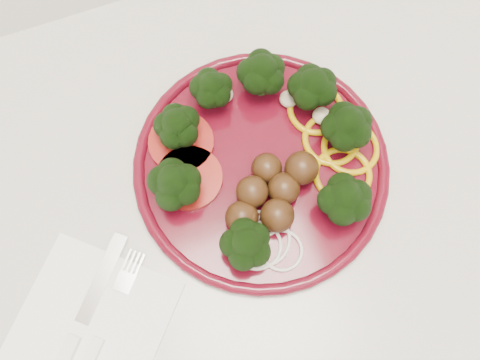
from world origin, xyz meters
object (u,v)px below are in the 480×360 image
object	(u,v)px
napkin	(91,324)
fork	(93,352)
plate	(262,158)
knife	(73,341)

from	to	relation	value
napkin	fork	xyz separation A→B (m)	(-0.00, -0.03, 0.01)
plate	knife	distance (m)	0.29
knife	fork	world-z (taller)	knife
plate	napkin	size ratio (longest dim) A/B	1.94
napkin	fork	size ratio (longest dim) A/B	1.12
fork	napkin	bearing A→B (deg)	33.31
plate	knife	xyz separation A→B (m)	(-0.26, -0.12, -0.02)
knife	fork	xyz separation A→B (m)	(0.02, -0.02, -0.00)
plate	napkin	xyz separation A→B (m)	(-0.24, -0.11, -0.02)
napkin	fork	bearing A→B (deg)	-97.66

